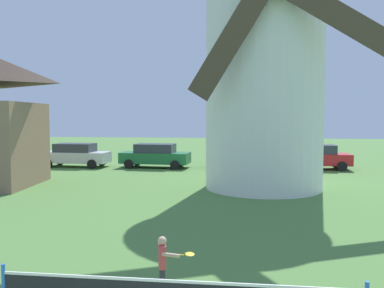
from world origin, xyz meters
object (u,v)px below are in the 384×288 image
(player_far, at_px, (164,261))
(parked_car_black, at_px, (241,155))
(parked_car_green, at_px, (155,155))
(windmill, at_px, (264,50))
(parked_car_silver, at_px, (75,155))
(parked_car_red, at_px, (315,156))

(player_far, height_order, parked_car_black, parked_car_black)
(parked_car_green, distance_m, parked_car_black, 5.59)
(windmill, xyz_separation_m, parked_car_silver, (-12.00, 6.61, -5.56))
(parked_car_green, bearing_deg, player_far, -77.26)
(parked_car_silver, bearing_deg, player_far, -62.35)
(player_far, bearing_deg, parked_car_silver, 117.65)
(player_far, distance_m, parked_car_red, 19.91)
(parked_car_silver, bearing_deg, parked_car_red, 2.50)
(windmill, bearing_deg, parked_car_red, 63.28)
(parked_car_green, bearing_deg, parked_car_red, 2.61)
(player_far, relative_size, parked_car_silver, 0.24)
(parked_car_silver, relative_size, parked_car_red, 1.06)
(windmill, height_order, parked_car_silver, windmill)
(windmill, height_order, parked_car_red, windmill)
(parked_car_silver, bearing_deg, windmill, -28.84)
(player_far, height_order, parked_car_green, parked_car_green)
(windmill, relative_size, player_far, 12.25)
(windmill, bearing_deg, parked_car_silver, 151.16)
(windmill, bearing_deg, parked_car_black, 98.13)
(player_far, height_order, parked_car_silver, parked_car_silver)
(parked_car_silver, distance_m, parked_car_black, 10.97)
(parked_car_black, height_order, parked_car_red, same)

